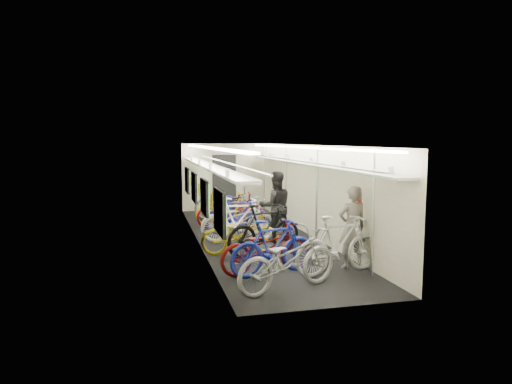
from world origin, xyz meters
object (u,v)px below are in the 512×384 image
bicycle_0 (288,260)px  passenger_mid (275,206)px  bicycle_1 (273,247)px  backpack (365,202)px  passenger_near (352,227)px

bicycle_0 → passenger_mid: 3.80m
bicycle_1 → passenger_mid: size_ratio=1.01×
bicycle_1 → backpack: (2.05, 0.38, 0.75)m
bicycle_1 → bicycle_0: bearing=166.5°
bicycle_1 → passenger_near: size_ratio=1.08×
bicycle_0 → passenger_mid: bearing=-33.4°
bicycle_0 → bicycle_1: bicycle_1 is taller
bicycle_1 → passenger_mid: 2.92m
bicycle_1 → passenger_near: bearing=-100.7°
passenger_mid → bicycle_1: bearing=73.7°
bicycle_0 → bicycle_1: size_ratio=1.13×
backpack → passenger_mid: bearing=98.5°
bicycle_1 → passenger_near: passenger_near is taller
passenger_mid → backpack: (1.21, -2.40, 0.40)m
backpack → bicycle_1: bearing=172.1°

